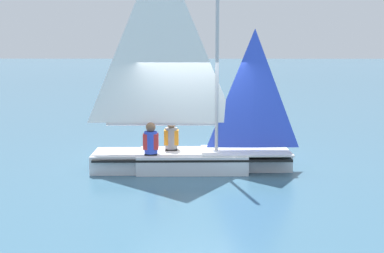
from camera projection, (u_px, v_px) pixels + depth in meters
name	position (u px, v px, depth m)	size (l,w,h in m)	color
ground_plane	(192.00, 169.00, 11.31)	(260.00, 260.00, 0.00)	#38607A
sailboat_main	(189.00, 136.00, 11.18)	(4.71, 1.48, 5.24)	silver
sailor_helm	(171.00, 141.00, 11.43)	(0.35, 0.31, 1.16)	black
sailor_crew	(151.00, 146.00, 10.92)	(0.35, 0.31, 1.16)	black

